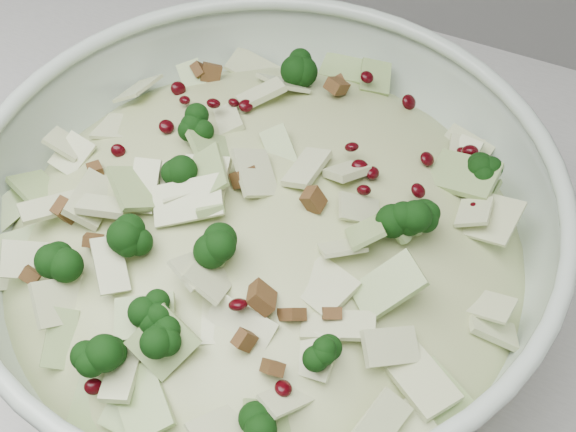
{
  "coord_description": "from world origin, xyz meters",
  "views": [
    {
      "loc": [
        -0.53,
        1.32,
        1.41
      ],
      "look_at": [
        -0.66,
        1.61,
        1.01
      ],
      "focal_mm": 50.0,
      "sensor_mm": 36.0,
      "label": 1
    }
  ],
  "objects": [
    {
      "name": "mixing_bowl",
      "position": [
        -0.67,
        1.6,
        0.98
      ],
      "size": [
        0.45,
        0.45,
        0.15
      ],
      "rotation": [
        0.0,
        0.0,
        0.23
      ],
      "color": "#B4C6B6",
      "rests_on": "counter"
    },
    {
      "name": "salad",
      "position": [
        -0.67,
        1.6,
        1.0
      ],
      "size": [
        0.4,
        0.4,
        0.15
      ],
      "rotation": [
        0.0,
        0.0,
        -0.15
      ],
      "color": "#C4CA8A",
      "rests_on": "mixing_bowl"
    }
  ]
}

